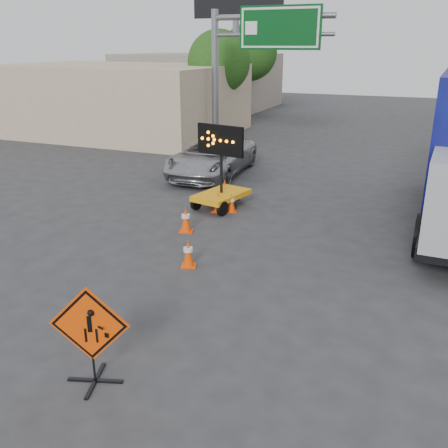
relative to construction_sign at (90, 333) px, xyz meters
The scene contains 15 objects.
ground 1.42m from the construction_sign, 72.84° to the left, with size 100.00×100.00×0.00m, color #2D2D30.
storefront_left_near 25.12m from the construction_sign, 123.02° to the left, with size 14.00×10.00×4.00m, color #C7B68F.
storefront_left_far 38.02m from the construction_sign, 112.72° to the left, with size 12.00×10.00×4.40m, color gray.
highway_gantry 19.88m from the construction_sign, 102.20° to the left, with size 6.18×0.38×6.90m.
billboard 28.82m from the construction_sign, 106.60° to the left, with size 6.10×0.54×9.85m.
tree_left_near 24.51m from the construction_sign, 108.42° to the left, with size 3.71×3.71×6.03m.
tree_left_far 32.45m from the construction_sign, 105.61° to the left, with size 4.10×4.10×6.66m.
construction_sign is the anchor object (origin of this frame).
arrow_board 9.40m from the construction_sign, 100.34° to the left, with size 1.72×2.15×2.76m.
pickup_truck 13.78m from the construction_sign, 106.04° to the left, with size 2.56×5.56×1.54m, color #A4A7AB.
cone_a 4.67m from the construction_sign, 97.46° to the left, with size 0.47×0.47×0.71m.
cone_b 6.97m from the construction_sign, 104.52° to the left, with size 0.48×0.48×0.76m.
cone_c 9.05m from the construction_sign, 97.68° to the left, with size 0.41×0.41×0.63m.
cone_d 8.95m from the construction_sign, 100.41° to the left, with size 0.36×0.36×0.71m.
cone_e 10.38m from the construction_sign, 100.91° to the left, with size 0.45×0.45×0.71m.
Camera 1 is at (4.20, -6.47, 5.16)m, focal length 40.00 mm.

